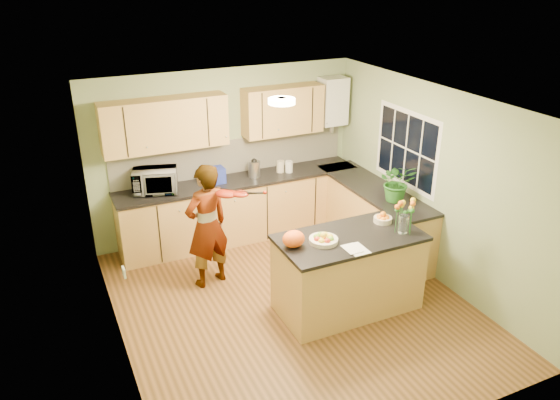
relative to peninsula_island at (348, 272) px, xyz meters
name	(u,v)px	position (x,y,z in m)	size (l,w,h in m)	color
floor	(292,304)	(-0.58, 0.32, -0.49)	(4.50, 4.50, 0.00)	#533617
ceiling	(294,104)	(-0.58, 0.32, 2.01)	(4.00, 4.50, 0.02)	white
wall_back	(226,154)	(-0.58, 2.57, 0.76)	(4.00, 0.02, 2.50)	gray
wall_front	(418,321)	(-0.58, -1.93, 0.76)	(4.00, 0.02, 2.50)	gray
wall_left	(112,248)	(-2.58, 0.32, 0.76)	(0.02, 4.50, 2.50)	gray
wall_right	(433,184)	(1.42, 0.32, 0.76)	(0.02, 4.50, 2.50)	gray
back_counter	(241,208)	(-0.48, 2.27, -0.01)	(3.64, 0.62, 0.94)	tan
right_counter	(372,217)	(1.12, 1.17, -0.01)	(0.62, 2.24, 0.94)	tan
splashback	(232,156)	(-0.48, 2.55, 0.71)	(3.60, 0.02, 0.52)	#EEE4CE
upper_cabinets	(216,118)	(-0.76, 2.40, 1.36)	(3.20, 0.34, 0.70)	tan
boiler	(333,101)	(1.12, 2.41, 1.41)	(0.40, 0.30, 0.86)	white
window_right	(406,148)	(1.41, 0.92, 1.06)	(0.01, 1.30, 1.05)	white
light_switch	(124,272)	(-2.57, -0.28, 0.81)	(0.02, 0.09, 0.09)	white
ceiling_lamp	(282,101)	(-0.58, 0.62, 1.98)	(0.30, 0.30, 0.07)	#FFEABF
peninsula_island	(348,272)	(0.00, 0.00, 0.00)	(1.69, 0.87, 0.97)	tan
fruit_dish	(324,238)	(-0.35, 0.00, 0.53)	(0.33, 0.33, 0.11)	beige
orange_bowl	(383,218)	(0.55, 0.15, 0.54)	(0.22, 0.22, 0.13)	beige
flower_vase	(405,208)	(0.60, -0.18, 0.80)	(0.26, 0.26, 0.48)	silver
orange_bag	(294,239)	(-0.70, 0.05, 0.58)	(0.25, 0.21, 0.19)	#FF5A15
papers	(357,249)	(-0.10, -0.30, 0.49)	(0.20, 0.28, 0.01)	white
violinist	(207,226)	(-1.32, 1.23, 0.33)	(0.60, 0.39, 1.64)	tan
violin	(227,194)	(-1.12, 1.01, 0.82)	(0.64, 0.26, 0.13)	#4A1104
microwave	(155,181)	(-1.70, 2.31, 0.62)	(0.59, 0.40, 0.33)	white
blue_box	(214,175)	(-0.86, 2.28, 0.57)	(0.28, 0.21, 0.22)	#212E97
kettle	(254,168)	(-0.25, 2.27, 0.59)	(0.17, 0.17, 0.32)	silver
jar_cream	(280,166)	(0.18, 2.28, 0.54)	(0.11, 0.11, 0.18)	beige
jar_white	(289,167)	(0.29, 2.22, 0.54)	(0.11, 0.11, 0.17)	white
potted_plant	(397,182)	(1.12, 0.67, 0.72)	(0.47, 0.41, 0.53)	#286722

